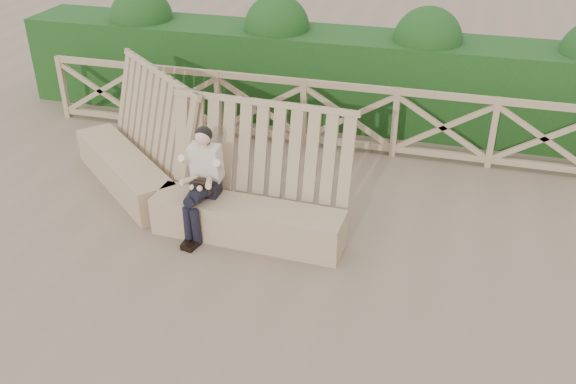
# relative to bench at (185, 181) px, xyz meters

# --- Properties ---
(ground) EXTENTS (60.00, 60.00, 0.00)m
(ground) POSITION_rel_bench_xyz_m (1.71, -1.15, -0.41)
(ground) COLOR brown
(ground) RESTS_ON ground
(bench) EXTENTS (4.38, 2.27, 1.62)m
(bench) POSITION_rel_bench_xyz_m (0.00, 0.00, 0.00)
(bench) COLOR #816449
(bench) RESTS_ON ground
(woman) EXTENTS (0.37, 0.79, 1.38)m
(woman) POSITION_rel_bench_xyz_m (0.45, -0.44, 0.35)
(woman) COLOR black
(woman) RESTS_ON ground
(guardrail) EXTENTS (10.10, 0.09, 1.10)m
(guardrail) POSITION_rel_bench_xyz_m (1.71, 2.35, 0.14)
(guardrail) COLOR #8E7653
(guardrail) RESTS_ON ground
(hedge) EXTENTS (12.00, 1.20, 1.50)m
(hedge) POSITION_rel_bench_xyz_m (1.71, 3.55, 0.34)
(hedge) COLOR black
(hedge) RESTS_ON ground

